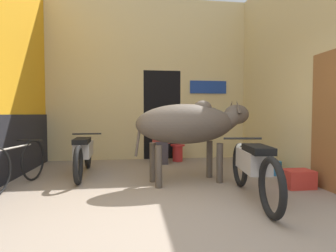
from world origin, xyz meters
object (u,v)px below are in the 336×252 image
object	(u,v)px
motorcycle_near	(253,166)
cow	(191,124)
crate	(298,179)
shopkeeper_seated	(161,136)
motorcycle_far	(84,152)
bicycle	(16,165)
plastic_stool	(178,152)
bucket	(274,168)

from	to	relation	value
motorcycle_near	cow	bearing A→B (deg)	121.72
crate	shopkeeper_seated	bearing A→B (deg)	129.34
motorcycle_far	bicycle	size ratio (longest dim) A/B	1.19
shopkeeper_seated	bicycle	bearing A→B (deg)	-144.44
cow	plastic_stool	xyz separation A→B (m)	(0.11, 1.96, -0.76)
cow	shopkeeper_seated	world-z (taller)	cow
cow	motorcycle_near	bearing A→B (deg)	-58.28
motorcycle_near	crate	distance (m)	1.11
cow	plastic_stool	distance (m)	2.11
motorcycle_far	bicycle	bearing A→B (deg)	-139.72
bicycle	bucket	size ratio (longest dim) A/B	6.41
cow	motorcycle_far	world-z (taller)	cow
plastic_stool	bicycle	bearing A→B (deg)	-145.68
cow	crate	size ratio (longest dim) A/B	4.80
motorcycle_near	bicycle	distance (m)	3.55
bicycle	crate	bearing A→B (deg)	-7.39
bucket	crate	bearing A→B (deg)	-96.89
cow	motorcycle_far	xyz separation A→B (m)	(-1.90, 0.74, -0.55)
bicycle	shopkeeper_seated	size ratio (longest dim) A/B	1.35
plastic_stool	bucket	xyz separation A→B (m)	(1.59, -1.66, -0.09)
shopkeeper_seated	bucket	world-z (taller)	shopkeeper_seated
shopkeeper_seated	plastic_stool	xyz separation A→B (m)	(0.43, 0.21, -0.42)
cow	motorcycle_far	size ratio (longest dim) A/B	1.07
cow	plastic_stool	world-z (taller)	cow
shopkeeper_seated	bucket	bearing A→B (deg)	-35.82
motorcycle_near	shopkeeper_seated	bearing A→B (deg)	108.84
shopkeeper_seated	motorcycle_near	bearing A→B (deg)	-71.16
motorcycle_near	crate	bearing A→B (deg)	24.62
cow	bucket	distance (m)	1.92
motorcycle_near	plastic_stool	bearing A→B (deg)	99.89
motorcycle_far	bicycle	world-z (taller)	motorcycle_far
cow	motorcycle_near	size ratio (longest dim) A/B	1.06
cow	crate	bearing A→B (deg)	-19.87
motorcycle_far	shopkeeper_seated	xyz separation A→B (m)	(1.58, 1.01, 0.21)
bucket	plastic_stool	bearing A→B (deg)	133.67
motorcycle_near	bicycle	world-z (taller)	motorcycle_near
motorcycle_near	bucket	world-z (taller)	motorcycle_near
bicycle	plastic_stool	xyz separation A→B (m)	(2.89, 1.97, -0.14)
motorcycle_near	bicycle	bearing A→B (deg)	163.51
motorcycle_far	bucket	world-z (taller)	motorcycle_far
plastic_stool	crate	xyz separation A→B (m)	(1.48, -2.54, -0.08)
bicycle	shopkeeper_seated	xyz separation A→B (m)	(2.46, 1.76, 0.28)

